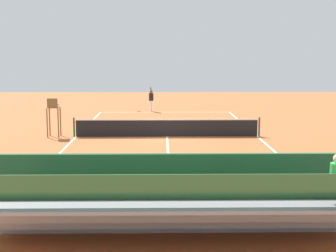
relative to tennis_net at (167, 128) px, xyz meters
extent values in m
plane|color=#BC6033|center=(0.00, 0.00, -0.50)|extent=(60.00, 60.00, 0.00)
cube|color=white|center=(0.00, -11.00, -0.50)|extent=(10.00, 0.10, 0.01)
cube|color=white|center=(0.00, 11.00, -0.50)|extent=(10.00, 0.10, 0.01)
cube|color=white|center=(-5.00, 0.00, -0.50)|extent=(0.10, 22.00, 0.01)
cube|color=white|center=(5.00, 0.00, -0.50)|extent=(0.10, 22.00, 0.01)
cube|color=white|center=(0.00, -6.05, -0.50)|extent=(7.50, 0.10, 0.01)
cube|color=white|center=(0.00, 6.05, -0.50)|extent=(7.50, 0.10, 0.01)
cube|color=white|center=(0.00, 0.00, -0.50)|extent=(0.10, 12.10, 0.01)
cube|color=white|center=(0.00, -11.00, -0.50)|extent=(0.10, 0.30, 0.01)
cube|color=black|center=(0.00, 0.00, -0.05)|extent=(10.00, 0.02, 0.91)
cube|color=white|center=(0.00, 0.00, 0.44)|extent=(10.00, 0.04, 0.06)
cylinder|color=#2D5133|center=(-5.10, 0.00, 0.03)|extent=(0.10, 0.10, 1.07)
cylinder|color=#2D5133|center=(5.10, 0.00, 0.03)|extent=(0.10, 0.10, 1.07)
cube|color=#235633|center=(0.00, 14.00, 0.50)|extent=(18.00, 0.16, 2.00)
cube|color=gray|center=(0.00, 14.35, -0.28)|extent=(9.00, 0.10, 0.45)
cube|color=gray|center=(0.00, 14.70, -0.09)|extent=(9.00, 0.80, 0.08)
cube|color=gray|center=(0.00, 14.32, -0.28)|extent=(9.00, 0.04, 0.45)
cube|color=#386B38|center=(0.00, 14.80, 0.33)|extent=(8.60, 0.36, 0.04)
cube|color=#386B38|center=(0.00, 14.98, 0.53)|extent=(8.60, 0.03, 0.36)
cube|color=gray|center=(0.00, 15.50, 0.36)|extent=(9.00, 0.80, 0.08)
cube|color=gray|center=(0.00, 15.12, 0.17)|extent=(9.00, 0.04, 0.45)
cube|color=#386B38|center=(0.00, 15.60, 0.78)|extent=(8.60, 0.36, 0.04)
cube|color=#386B38|center=(0.00, 15.78, 0.98)|extent=(8.60, 0.03, 0.36)
cube|color=gray|center=(0.00, 16.30, 0.81)|extent=(9.00, 0.80, 0.08)
cube|color=gray|center=(0.00, 15.92, 0.62)|extent=(9.00, 0.04, 0.45)
cube|color=#386B38|center=(0.00, 16.40, 1.23)|extent=(8.60, 0.36, 0.04)
cube|color=#386B38|center=(0.00, 16.58, 1.43)|extent=(8.60, 0.03, 0.36)
cube|color=#2D2D33|center=(2.06, 14.63, 0.37)|extent=(0.32, 0.40, 0.12)
cylinder|color=#9399A3|center=(2.06, 14.75, 0.65)|extent=(0.30, 0.30, 0.45)
sphere|color=brown|center=(2.06, 14.75, 0.98)|extent=(0.20, 0.20, 0.20)
cube|color=#2D2D33|center=(-3.40, 16.23, 1.27)|extent=(0.32, 0.40, 0.12)
cube|color=#2D2D33|center=(-3.67, 15.43, 0.82)|extent=(0.32, 0.40, 0.12)
cylinder|color=blue|center=(-3.67, 15.55, 1.10)|extent=(0.30, 0.30, 0.45)
sphere|color=tan|center=(-3.67, 15.55, 1.43)|extent=(0.20, 0.20, 0.20)
cube|color=#2D2D33|center=(-0.51, 14.63, 0.37)|extent=(0.32, 0.40, 0.12)
cylinder|color=green|center=(-0.51, 14.75, 0.65)|extent=(0.30, 0.30, 0.45)
sphere|color=#8C6647|center=(-0.51, 14.75, 0.98)|extent=(0.20, 0.20, 0.20)
cube|color=#2D2D33|center=(3.67, 14.63, 0.37)|extent=(0.32, 0.40, 0.12)
cylinder|color=#9399A3|center=(3.67, 14.75, 0.65)|extent=(0.30, 0.30, 0.45)
sphere|color=beige|center=(3.67, 14.75, 0.98)|extent=(0.20, 0.20, 0.20)
cylinder|color=brown|center=(5.90, -0.34, 0.30)|extent=(0.07, 0.07, 1.60)
cylinder|color=brown|center=(6.50, -0.34, 0.30)|extent=(0.07, 0.07, 1.60)
cylinder|color=brown|center=(5.90, 0.26, 0.30)|extent=(0.07, 0.07, 1.60)
cylinder|color=brown|center=(6.50, 0.26, 0.30)|extent=(0.07, 0.07, 1.60)
cube|color=brown|center=(6.20, -0.04, 1.13)|extent=(0.56, 0.56, 0.06)
cube|color=brown|center=(6.20, 0.20, 1.40)|extent=(0.56, 0.06, 0.48)
cube|color=brown|center=(5.94, -0.04, 1.28)|extent=(0.04, 0.48, 0.04)
cube|color=brown|center=(6.46, -0.04, 1.28)|extent=(0.04, 0.48, 0.04)
cube|color=#9E754C|center=(-3.33, 13.20, -0.05)|extent=(1.80, 0.40, 0.05)
cylinder|color=#9E754C|center=(-4.08, 13.20, -0.28)|extent=(0.06, 0.06, 0.45)
cylinder|color=#9E754C|center=(-2.58, 13.20, -0.28)|extent=(0.06, 0.06, 0.45)
cube|color=#9E754C|center=(-3.33, 13.38, 0.25)|extent=(1.80, 0.04, 0.36)
cube|color=#334C8C|center=(-1.50, 13.40, -0.32)|extent=(0.90, 0.36, 0.36)
cylinder|color=white|center=(1.09, -11.59, -0.08)|extent=(0.14, 0.14, 0.85)
cylinder|color=white|center=(1.07, -11.38, -0.08)|extent=(0.14, 0.14, 0.85)
cylinder|color=black|center=(1.08, -11.49, 0.65)|extent=(0.38, 0.38, 0.60)
sphere|color=brown|center=(1.08, -11.49, 1.06)|extent=(0.22, 0.22, 0.22)
cylinder|color=brown|center=(1.07, -11.27, 1.15)|extent=(0.25, 0.11, 0.55)
cylinder|color=brown|center=(1.10, -11.70, 0.68)|extent=(0.10, 0.10, 0.50)
cylinder|color=black|center=(2.03, -11.36, -0.49)|extent=(0.27, 0.12, 0.03)
torus|color=#D8CC4C|center=(1.78, -11.45, -0.49)|extent=(0.39, 0.39, 0.02)
cylinder|color=white|center=(1.78, -11.45, -0.49)|extent=(0.25, 0.25, 0.00)
sphere|color=#CCDB33|center=(-0.29, -8.74, -0.47)|extent=(0.07, 0.07, 0.07)
camera|label=1|loc=(0.34, 26.29, 4.10)|focal=51.76mm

